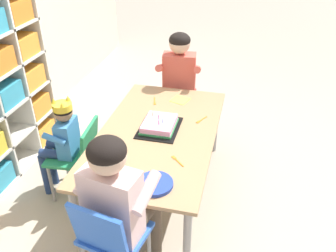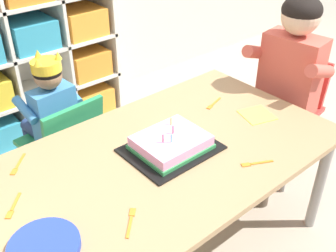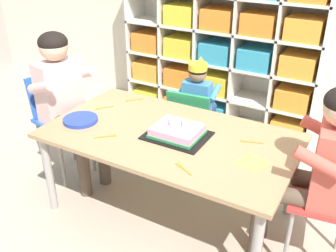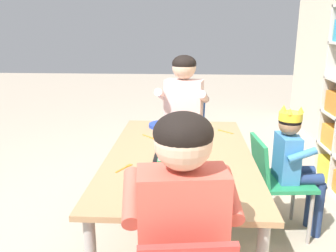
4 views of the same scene
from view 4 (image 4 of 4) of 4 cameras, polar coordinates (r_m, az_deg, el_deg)
The scene contains 15 objects.
ground at distance 2.38m, azimuth 1.75°, elevation -17.60°, with size 16.00×16.00×0.00m, color tan.
activity_table at distance 2.14m, azimuth 1.87°, elevation -5.82°, with size 1.49×0.84×0.58m.
classroom_chair_blue at distance 2.38m, azimuth 16.57°, elevation -7.79°, with size 0.38×0.38×0.63m.
child_with_crown at distance 2.36m, azimuth 19.38°, elevation -4.54°, with size 0.31×0.31×0.84m.
classroom_chair_adult_side at distance 3.03m, azimuth 2.67°, elevation -0.17°, with size 0.38×0.39×0.77m.
adult_helper_seated at distance 2.87m, azimuth 2.25°, elevation 3.04°, with size 0.46×0.44×1.08m.
guest_at_table_side at distance 1.32m, azimuth 1.98°, elevation -14.16°, with size 0.45×0.43×1.04m.
birthday_cake_on_tray at distance 2.06m, azimuth 1.98°, elevation -4.18°, with size 0.36×0.29×0.10m.
paper_plate_stack at distance 2.67m, azimuth -0.71°, elevation 0.13°, with size 0.22×0.22×0.02m, color #233DA3.
paper_napkin_square at distance 1.63m, azimuth -0.67°, elevation -10.74°, with size 0.14×0.14×0.00m, color #F4DB4C.
fork_by_napkin at distance 1.70m, azimuth 6.48°, elevation -9.63°, with size 0.13×0.05×0.00m.
fork_near_child_seat at distance 2.42m, azimuth -2.95°, elevation -1.76°, with size 0.10×0.10×0.00m.
fork_scattered_mid_table at distance 2.66m, azimuth 4.31°, elevation -0.15°, with size 0.09×0.10×0.00m.
fork_at_table_front_edge at distance 2.58m, azimuth 8.98°, elevation -0.86°, with size 0.10×0.11×0.00m.
fork_beside_plate_stack at distance 1.92m, azimuth -6.88°, elevation -6.58°, with size 0.12×0.07×0.00m.
Camera 4 is at (1.99, 0.04, 1.30)m, focal length 38.34 mm.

